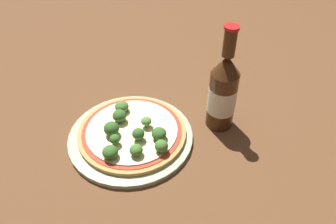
# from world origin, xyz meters

# --- Properties ---
(ground_plane) EXTENTS (3.00, 3.00, 0.00)m
(ground_plane) POSITION_xyz_m (0.00, 0.00, 0.00)
(ground_plane) COLOR brown
(plate) EXTENTS (0.28, 0.28, 0.01)m
(plate) POSITION_xyz_m (0.01, -0.02, 0.01)
(plate) COLOR #A3B293
(plate) RESTS_ON ground_plane
(pizza) EXTENTS (0.24, 0.24, 0.01)m
(pizza) POSITION_xyz_m (0.01, -0.02, 0.02)
(pizza) COLOR tan
(pizza) RESTS_ON plate
(broccoli_floret_0) EXTENTS (0.03, 0.03, 0.03)m
(broccoli_floret_0) POSITION_xyz_m (-0.03, -0.04, 0.04)
(broccoli_floret_0) COLOR #89A866
(broccoli_floret_0) RESTS_ON pizza
(broccoli_floret_1) EXTENTS (0.03, 0.03, 0.02)m
(broccoli_floret_1) POSITION_xyz_m (0.04, -0.08, 0.04)
(broccoli_floret_1) COLOR #89A866
(broccoli_floret_1) RESTS_ON pizza
(broccoli_floret_2) EXTENTS (0.03, 0.03, 0.03)m
(broccoli_floret_2) POSITION_xyz_m (0.09, -0.07, 0.04)
(broccoli_floret_2) COLOR #89A866
(broccoli_floret_2) RESTS_ON pizza
(broccoli_floret_3) EXTENTS (0.03, 0.03, 0.03)m
(broccoli_floret_3) POSITION_xyz_m (0.08, -0.03, 0.04)
(broccoli_floret_3) COLOR #89A866
(broccoli_floret_3) RESTS_ON pizza
(broccoli_floret_4) EXTENTS (0.02, 0.02, 0.03)m
(broccoli_floret_4) POSITION_xyz_m (0.04, -0.00, 0.04)
(broccoli_floret_4) COLOR #89A866
(broccoli_floret_4) RESTS_ON pizza
(broccoli_floret_5) EXTENTS (0.03, 0.03, 0.03)m
(broccoli_floret_5) POSITION_xyz_m (-0.03, 0.04, 0.04)
(broccoli_floret_5) COLOR #89A866
(broccoli_floret_5) RESTS_ON pizza
(broccoli_floret_6) EXTENTS (0.02, 0.02, 0.03)m
(broccoli_floret_6) POSITION_xyz_m (-0.01, -0.07, 0.04)
(broccoli_floret_6) COLOR #89A866
(broccoli_floret_6) RESTS_ON pizza
(broccoli_floret_7) EXTENTS (0.03, 0.03, 0.03)m
(broccoli_floret_7) POSITION_xyz_m (-0.02, 0.01, 0.04)
(broccoli_floret_7) COLOR #89A866
(broccoli_floret_7) RESTS_ON pizza
(broccoli_floret_8) EXTENTS (0.03, 0.03, 0.03)m
(broccoli_floret_8) POSITION_xyz_m (0.03, -0.04, 0.04)
(broccoli_floret_8) COLOR #89A866
(broccoli_floret_8) RESTS_ON pizza
(broccoli_floret_9) EXTENTS (0.03, 0.03, 0.03)m
(broccoli_floret_9) POSITION_xyz_m (-0.01, -0.10, 0.04)
(broccoli_floret_9) COLOR #89A866
(broccoli_floret_9) RESTS_ON pizza
(beer_bottle) EXTENTS (0.06, 0.06, 0.25)m
(beer_bottle) POSITION_xyz_m (0.20, 0.07, 0.09)
(beer_bottle) COLOR #472814
(beer_bottle) RESTS_ON ground_plane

